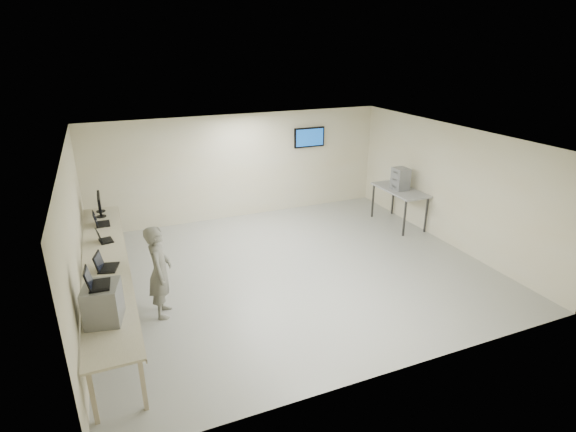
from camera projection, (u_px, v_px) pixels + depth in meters
name	position (u px, v px, depth m)	size (l,w,h in m)	color
room	(292.00, 206.00, 9.11)	(8.01, 7.01, 2.81)	#9E9E9E
workbench	(106.00, 265.00, 7.97)	(0.76, 6.00, 0.90)	beige
equipment_box	(103.00, 303.00, 6.16)	(0.46, 0.52, 0.55)	gray
laptop_on_box	(95.00, 282.00, 6.01)	(0.32, 0.38, 0.28)	black
laptop_0	(107.00, 298.00, 6.66)	(0.30, 0.36, 0.27)	black
laptop_1	(104.00, 265.00, 7.63)	(0.41, 0.45, 0.31)	black
laptop_2	(103.00, 238.00, 8.71)	(0.32, 0.36, 0.25)	black
laptop_3	(100.00, 222.00, 9.50)	(0.32, 0.38, 0.30)	black
monitor_near	(99.00, 205.00, 9.87)	(0.21, 0.48, 0.47)	black
monitor_far	(99.00, 200.00, 10.18)	(0.20, 0.45, 0.45)	black
soldier	(160.00, 272.00, 7.70)	(0.61, 0.40, 1.68)	slate
side_table	(400.00, 192.00, 11.63)	(0.76, 1.62, 0.97)	gray
storage_bins	(401.00, 179.00, 11.50)	(0.35, 0.39, 0.56)	gray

